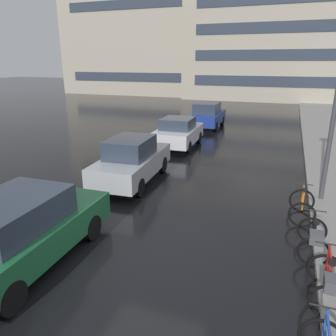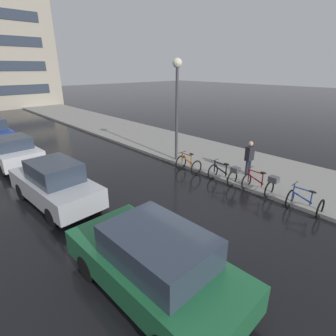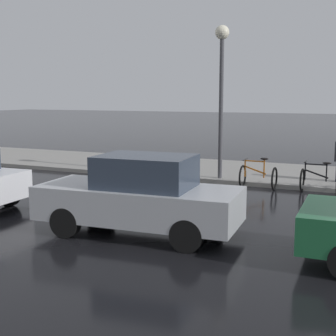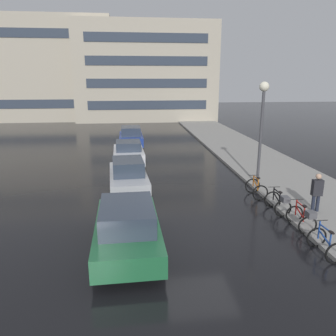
{
  "view_description": "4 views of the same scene",
  "coord_description": "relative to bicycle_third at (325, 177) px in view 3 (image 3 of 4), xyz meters",
  "views": [
    {
      "loc": [
        2.69,
        -5.74,
        4.33
      ],
      "look_at": [
        -0.99,
        4.27,
        0.82
      ],
      "focal_mm": 35.0,
      "sensor_mm": 36.0,
      "label": 1
    },
    {
      "loc": [
        -5.41,
        -4.47,
        4.77
      ],
      "look_at": [
        1.41,
        2.9,
        0.9
      ],
      "focal_mm": 28.0,
      "sensor_mm": 36.0,
      "label": 2
    },
    {
      "loc": [
        -11.08,
        0.18,
        2.91
      ],
      "look_at": [
        -0.42,
        4.97,
        1.1
      ],
      "focal_mm": 50.0,
      "sensor_mm": 36.0,
      "label": 3
    },
    {
      "loc": [
        -2.27,
        -10.31,
        5.23
      ],
      "look_at": [
        -0.64,
        4.76,
        1.17
      ],
      "focal_mm": 35.0,
      "sensor_mm": 36.0,
      "label": 4
    }
  ],
  "objects": [
    {
      "name": "car_silver",
      "position": [
        -6.09,
        3.11,
        0.34
      ],
      "size": [
        1.98,
        4.36,
        1.69
      ],
      "color": "#B2B5BA",
      "rests_on": "ground"
    },
    {
      "name": "sidewalk_kerb",
      "position": [
        2.46,
        8.46,
        -0.42
      ],
      "size": [
        4.8,
        60.0,
        0.14
      ],
      "primitive_type": "cube",
      "color": "gray",
      "rests_on": "ground"
    },
    {
      "name": "streetlamp",
      "position": [
        0.42,
        3.46,
        3.22
      ],
      "size": [
        0.46,
        0.46,
        5.19
      ],
      "color": "#424247",
      "rests_on": "ground"
    },
    {
      "name": "bicycle_farthest",
      "position": [
        -0.2,
        1.99,
        -0.08
      ],
      "size": [
        0.74,
        1.09,
        1.0
      ],
      "color": "black",
      "rests_on": "ground"
    },
    {
      "name": "bicycle_third",
      "position": [
        0.0,
        0.0,
        0.0
      ],
      "size": [
        0.72,
        1.37,
        0.95
      ],
      "color": "black",
      "rests_on": "ground"
    }
  ]
}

